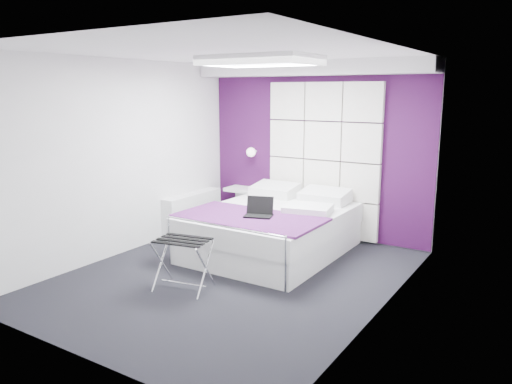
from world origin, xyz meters
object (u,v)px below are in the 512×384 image
Objects in this scene: wall_lamp at (252,152)px; nightstand at (242,189)px; bed at (272,229)px; radiator at (193,212)px; laptop at (260,211)px; luggage_rack at (183,264)px.

nightstand is (-0.18, -0.04, -0.62)m from wall_lamp.
bed reaches higher than nightstand.
wall_lamp is at bearing 133.58° from bed.
laptop is (1.73, -0.74, 0.39)m from radiator.
radiator is at bearing 115.73° from luggage_rack.
bed is at bearing 72.52° from luggage_rack.
bed reaches higher than luggage_rack.
wall_lamp is at bearing 12.60° from nightstand.
nightstand is 1.43× the size of laptop.
radiator is at bearing 170.53° from bed.
nightstand is 2.83m from luggage_rack.
wall_lamp is 1.93m from laptop.
nightstand is (0.46, 0.72, 0.30)m from radiator.
bed is at bearing -46.42° from wall_lamp.
luggage_rack is (0.98, -2.63, -0.31)m from nightstand.
wall_lamp reaches higher than laptop.
wall_lamp is 0.65m from nightstand.
bed is (0.98, -1.03, -0.89)m from wall_lamp.
laptop is at bearing 65.15° from luggage_rack.
radiator is 2.06× the size of luggage_rack.
wall_lamp is 0.26× the size of luggage_rack.
nightstand is at bearing 57.37° from radiator.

